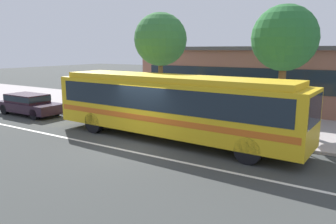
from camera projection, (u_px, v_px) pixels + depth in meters
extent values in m
plane|color=#383B39|center=(137.00, 145.00, 13.83)|extent=(120.00, 120.00, 0.00)
cube|color=#9E9594|center=(208.00, 117.00, 19.50)|extent=(60.00, 8.00, 0.12)
cube|color=silver|center=(125.00, 150.00, 13.16)|extent=(56.00, 0.16, 0.01)
cube|color=gold|center=(171.00, 106.00, 14.40)|extent=(11.92, 2.86, 2.21)
cube|color=gold|center=(171.00, 78.00, 14.17)|extent=(10.96, 2.54, 0.24)
cube|color=#19232D|center=(171.00, 96.00, 14.32)|extent=(11.21, 2.86, 0.97)
cube|color=#C65918|center=(171.00, 115.00, 14.48)|extent=(11.68, 2.88, 0.24)
cube|color=#19232D|center=(314.00, 110.00, 11.04)|extent=(0.20, 2.12, 1.06)
cylinder|color=black|center=(268.00, 137.00, 13.20)|extent=(1.01, 0.32, 1.00)
cylinder|color=black|center=(248.00, 150.00, 11.49)|extent=(1.01, 0.32, 1.00)
cylinder|color=black|center=(124.00, 116.00, 17.57)|extent=(1.01, 0.32, 1.00)
cylinder|color=black|center=(94.00, 123.00, 15.86)|extent=(1.01, 0.32, 1.00)
cube|color=black|center=(30.00, 107.00, 20.20)|extent=(4.55, 1.77, 0.55)
cube|color=black|center=(27.00, 98.00, 20.23)|extent=(2.55, 1.55, 0.50)
cube|color=#19232D|center=(27.00, 98.00, 20.22)|extent=(2.59, 1.57, 0.32)
cylinder|color=black|center=(56.00, 110.00, 20.07)|extent=(0.64, 0.22, 0.64)
cylinder|color=black|center=(35.00, 114.00, 18.81)|extent=(0.64, 0.22, 0.64)
cylinder|color=black|center=(27.00, 106.00, 21.67)|extent=(0.64, 0.22, 0.64)
cylinder|color=black|center=(5.00, 109.00, 20.41)|extent=(0.64, 0.22, 0.64)
cylinder|color=#6A5E51|center=(308.00, 134.00, 13.56)|extent=(0.14, 0.14, 0.88)
cylinder|color=#6A5E51|center=(308.00, 133.00, 13.71)|extent=(0.14, 0.14, 0.88)
cylinder|color=#3670B5|center=(309.00, 116.00, 13.49)|extent=(0.40, 0.40, 0.60)
sphere|color=#BBAA90|center=(310.00, 106.00, 13.42)|extent=(0.22, 0.22, 0.22)
cylinder|color=gray|center=(286.00, 113.00, 13.52)|extent=(0.08, 0.08, 2.59)
cube|color=yellow|center=(288.00, 87.00, 13.31)|extent=(0.12, 0.44, 0.56)
cylinder|color=brown|center=(161.00, 88.00, 18.65)|extent=(0.27, 0.27, 3.40)
sphere|color=#336F36|center=(160.00, 39.00, 18.13)|extent=(2.93, 2.93, 2.93)
cylinder|color=brown|center=(281.00, 95.00, 16.17)|extent=(0.36, 0.36, 3.31)
sphere|color=#286831|center=(285.00, 38.00, 15.65)|extent=(3.16, 3.16, 3.16)
cube|color=#855748|center=(298.00, 79.00, 22.63)|extent=(20.75, 8.13, 3.95)
cube|color=#19232D|center=(284.00, 81.00, 19.21)|extent=(19.09, 0.04, 1.42)
cube|color=#4A4749|center=(300.00, 48.00, 22.24)|extent=(21.15, 8.53, 0.24)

